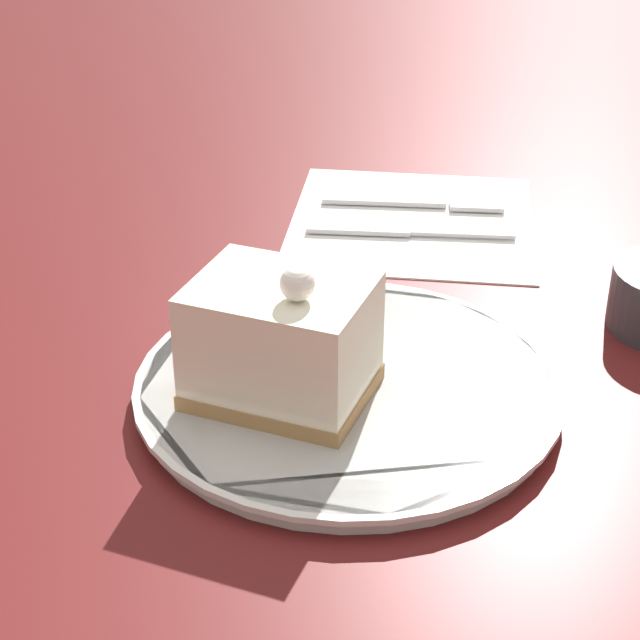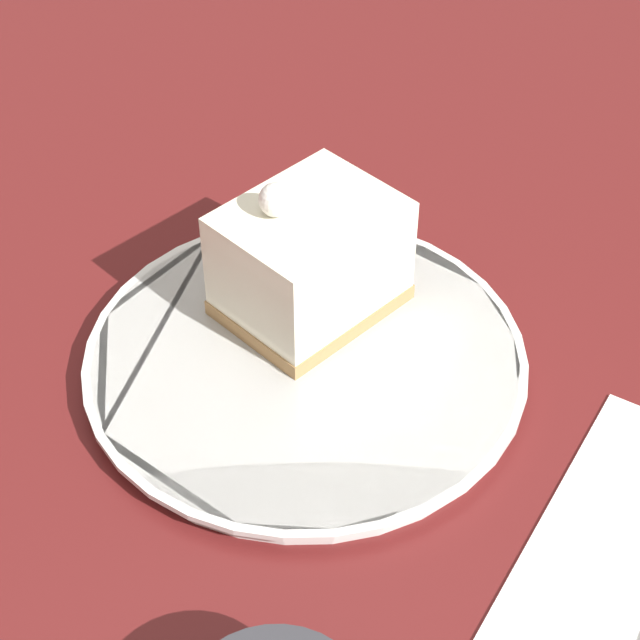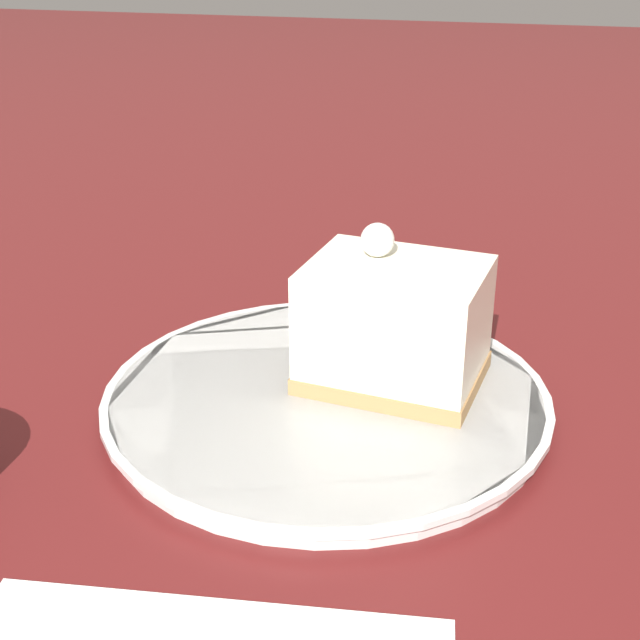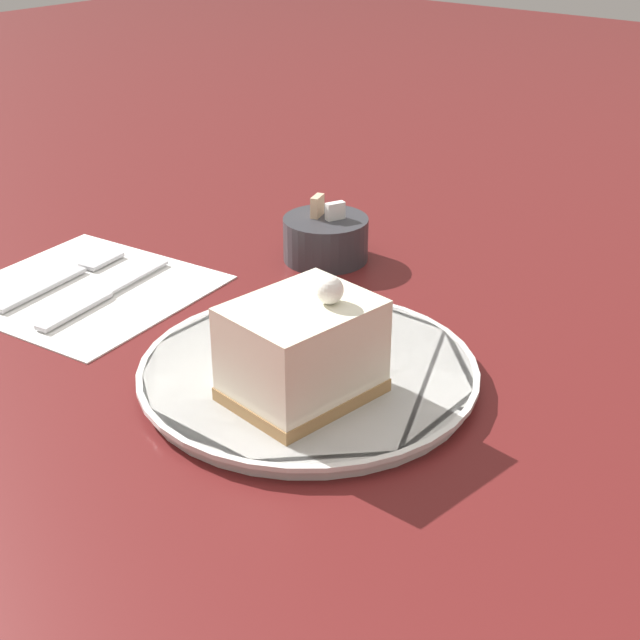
{
  "view_description": "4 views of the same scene",
  "coord_description": "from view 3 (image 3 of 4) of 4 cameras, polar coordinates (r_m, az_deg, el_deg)",
  "views": [
    {
      "loc": [
        0.52,
        0.16,
        0.39
      ],
      "look_at": [
        -0.02,
        0.02,
        0.06
      ],
      "focal_mm": 60.0,
      "sensor_mm": 36.0,
      "label": 1
    },
    {
      "loc": [
        -0.33,
        0.4,
        0.48
      ],
      "look_at": [
        -0.05,
        0.04,
        0.05
      ],
      "focal_mm": 60.0,
      "sensor_mm": 36.0,
      "label": 2
    },
    {
      "loc": [
        -0.5,
        -0.08,
        0.28
      ],
      "look_at": [
        -0.05,
        0.04,
        0.07
      ],
      "focal_mm": 50.0,
      "sensor_mm": 36.0,
      "label": 3
    },
    {
      "loc": [
        0.36,
        -0.44,
        0.37
      ],
      "look_at": [
        -0.04,
        0.05,
        0.05
      ],
      "focal_mm": 50.0,
      "sensor_mm": 36.0,
      "label": 4
    }
  ],
  "objects": [
    {
      "name": "ground_plane",
      "position": [
        0.58,
        4.84,
        -4.38
      ],
      "size": [
        4.0,
        4.0,
        0.0
      ],
      "primitive_type": "plane",
      "color": "#5B1919"
    },
    {
      "name": "cake_slice",
      "position": [
        0.55,
        4.45,
        -0.2
      ],
      "size": [
        0.1,
        0.12,
        0.1
      ],
      "rotation": [
        0.0,
        0.0,
        -0.13
      ],
      "color": "#9E7547",
      "rests_on": "plate"
    },
    {
      "name": "plate",
      "position": [
        0.55,
        0.41,
        -5.13
      ],
      "size": [
        0.27,
        0.27,
        0.01
      ],
      "color": "silver",
      "rests_on": "ground_plane"
    }
  ]
}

